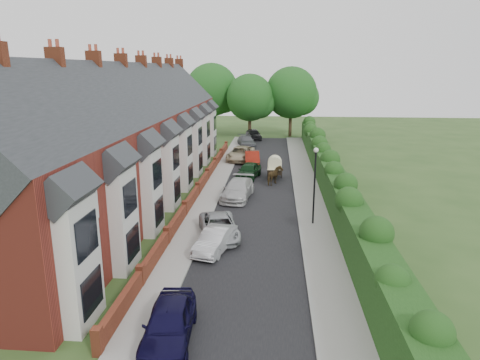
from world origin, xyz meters
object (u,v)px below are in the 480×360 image
Objects in this scene: lamppost at (315,176)px; car_grey at (246,141)px; car_navy at (169,323)px; car_silver_b at (219,227)px; car_green at (249,171)px; car_black at (254,134)px; car_silver_a at (215,240)px; horse_cart at (275,166)px; car_beige at (241,154)px; horse at (275,176)px; car_white at (238,189)px; car_red at (252,158)px.

car_grey is at bearing 102.52° from lamppost.
car_silver_b is at bearing 83.12° from car_navy.
lamppost is at bearing 59.73° from car_navy.
car_green is 0.90× the size of car_grey.
car_black is at bearing 99.41° from lamppost.
car_silver_a is 16.63m from car_green.
car_black is at bearing 103.18° from car_green.
car_grey is (-1.40, 16.82, -0.04)m from car_green.
horse_cart is at bearing -96.51° from car_black.
car_beige is 14.73m from car_black.
car_navy is at bearing -116.28° from lamppost.
car_silver_a is at bearing 101.72° from horse.
car_grey is 1.57× the size of horse_cart.
car_silver_a is at bearing -82.28° from car_beige.
car_green is at bearing 92.98° from car_white.
car_grey is at bearing 86.01° from car_navy.
car_silver_b is (0.52, 10.36, -0.09)m from car_navy.
horse is at bearing 60.95° from car_silver_b.
car_black is (-5.73, 34.60, -2.55)m from lamppost.
car_green reaches higher than car_silver_a.
lamppost reaches higher than car_silver_b.
car_silver_a is at bearing -101.95° from car_grey.
car_beige is at bearing -44.78° from horse.
car_white reaches higher than car_silver_b.
horse is 0.63× the size of horse_cart.
lamppost is at bearing -79.41° from car_red.
lamppost reaches higher than car_white.
car_silver_b is 31.43m from car_grey.
car_red is at bearing 94.86° from car_white.
horse_cart reaches higher than car_grey.
horse is at bearing 63.49° from car_white.
car_beige is at bearing 100.74° from car_white.
horse_cart is at bearing 102.22° from lamppost.
horse is at bearing 76.50° from car_navy.
car_beige is at bearing 77.11° from car_silver_b.
car_red is 0.78× the size of car_beige.
horse_cart is at bearing 77.28° from car_navy.
car_white is at bearing -82.68° from car_green.
car_black is 24.95m from horse.
lamppost is 21.05m from car_beige.
horse is at bearing -91.55° from car_grey.
horse_cart reaches higher than car_green.
horse_cart reaches higher than car_silver_b.
horse is (3.30, 12.45, 0.15)m from car_silver_b.
car_red is 2.24× the size of horse.
car_red is (0.83, 22.40, 0.06)m from car_silver_a.
lamppost is 10.48m from horse.
car_silver_a is at bearing -102.83° from car_silver_b.
car_navy reaches higher than car_silver_a.
car_navy reaches higher than car_red.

